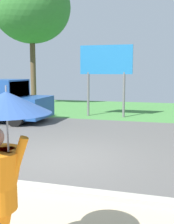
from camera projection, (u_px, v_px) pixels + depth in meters
ground_plane at (89, 135)px, 10.29m from camera, size 40.00×22.00×0.20m
roadside_billboard at (106, 65)px, 13.90m from camera, size 2.60×0.12×3.50m
tree_center_back at (31, 7)px, 18.72m from camera, size 5.16×5.16×8.75m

